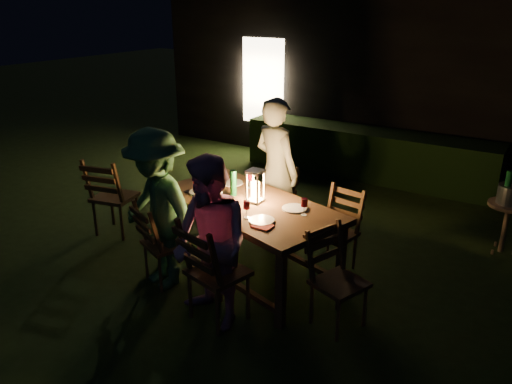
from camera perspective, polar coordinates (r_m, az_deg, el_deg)
The scene contains 28 objects.
garden_envelope at distance 10.50m, azimuth 20.25°, elevation 13.14°, with size 40.00×40.00×3.20m.
dining_table at distance 5.22m, azimuth -0.85°, elevation -1.98°, with size 2.23×1.54×0.84m.
chair_near_left at distance 5.36m, azimuth -10.34°, elevation -7.30°, with size 0.57×0.58×0.95m.
chair_near_right at distance 4.68m, azimuth -4.50°, elevation -10.98°, with size 0.58×0.61×1.07m.
chair_far_left at distance 6.19m, azimuth 1.88°, elevation -2.88°, with size 0.51×0.54×0.97m.
chair_far_right at distance 5.57m, azimuth 8.95°, elevation -6.03°, with size 0.49×0.52×0.95m.
chair_end at distance 4.68m, azimuth 9.23°, elevation -11.72°, with size 0.58×0.56×0.96m.
chair_spare at distance 6.57m, azimuth -15.81°, elevation -1.94°, with size 0.58×0.61×1.07m.
person_house_side at distance 6.00m, azimuth 2.31°, elevation 2.45°, with size 0.65×0.43×1.78m, color beige.
person_opp_right at distance 4.42m, azimuth -5.18°, elevation -5.96°, with size 0.78×0.61×1.60m, color #C185AE.
person_opp_left at distance 5.10m, azimuth -11.21°, elevation -2.04°, with size 1.08×0.62×1.67m, color #387143.
lantern at distance 5.13m, azimuth -0.08°, elevation 0.48°, with size 0.16×0.16×0.35m.
plate_far_left at distance 5.71m, azimuth -2.76°, elevation 1.06°, with size 0.25×0.25×0.01m, color white.
plate_near_left at distance 5.47m, azimuth -6.36°, elevation 0.01°, with size 0.25×0.25×0.01m, color white.
plate_far_right at distance 5.02m, azimuth 4.40°, elevation -1.88°, with size 0.25×0.25×0.01m, color white.
plate_near_right at distance 4.74m, azimuth 0.65°, elevation -3.26°, with size 0.25×0.25×0.01m, color white.
wineglass_a at distance 5.54m, azimuth -0.67°, elevation 1.32°, with size 0.06×0.06×0.18m, color #59070F, non-canonical shape.
wineglass_b at distance 5.62m, azimuth -6.56°, elevation 1.49°, with size 0.06×0.06×0.18m, color #59070F, non-canonical shape.
wineglass_c at distance 4.78m, azimuth -1.08°, elevation -2.01°, with size 0.06×0.06×0.18m, color #59070F, non-canonical shape.
wineglass_d at distance 4.86m, azimuth 5.52°, elevation -1.71°, with size 0.06×0.06×0.18m, color #59070F, non-canonical shape.
wineglass_e at distance 5.05m, azimuth -4.19°, elevation -0.73°, with size 0.06×0.06×0.18m, color silver, non-canonical shape.
bottle_table at distance 5.32m, azimuth -2.61°, elevation 1.03°, with size 0.07×0.07×0.28m, color #0F471E.
napkin_left at distance 5.11m, azimuth -4.68°, elevation -1.48°, with size 0.18×0.14×0.01m, color red.
napkin_right at distance 4.63m, azimuth 0.74°, elevation -3.93°, with size 0.18×0.14×0.01m, color red.
phone at distance 5.48m, azimuth -7.46°, elevation -0.02°, with size 0.14×0.07×0.01m, color black.
side_table at distance 6.46m, azimuth 26.87°, elevation -1.78°, with size 0.46×0.46×0.62m.
ice_bucket at distance 6.40m, azimuth 27.13°, elevation -0.27°, with size 0.30×0.30×0.22m, color #A5A8AD.
bottle_bucket_a at distance 6.35m, azimuth 26.73°, elevation 0.13°, with size 0.07×0.07×0.32m, color #0F471E.
Camera 1 is at (2.21, -4.04, 2.81)m, focal length 35.00 mm.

